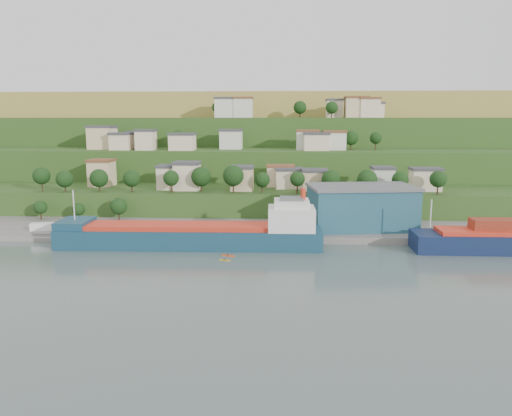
# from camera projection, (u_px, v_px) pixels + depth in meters

# --- Properties ---
(ground) EXTENTS (500.00, 500.00, 0.00)m
(ground) POSITION_uv_depth(u_px,v_px,m) (211.00, 257.00, 125.63)
(ground) COLOR #4C5C58
(ground) RESTS_ON ground
(quay) EXTENTS (220.00, 26.00, 4.00)m
(quay) POSITION_uv_depth(u_px,v_px,m) (289.00, 233.00, 152.06)
(quay) COLOR slate
(quay) RESTS_ON ground
(pebble_beach) EXTENTS (40.00, 18.00, 2.40)m
(pebble_beach) POSITION_uv_depth(u_px,v_px,m) (41.00, 235.00, 150.26)
(pebble_beach) COLOR slate
(pebble_beach) RESTS_ON ground
(hillside) EXTENTS (360.00, 210.86, 96.00)m
(hillside) POSITION_uv_depth(u_px,v_px,m) (253.00, 179.00, 291.40)
(hillside) COLOR #284719
(hillside) RESTS_ON ground
(cargo_ship_near) EXTENTS (71.75, 12.81, 18.39)m
(cargo_ship_near) POSITION_uv_depth(u_px,v_px,m) (198.00, 236.00, 135.41)
(cargo_ship_near) COLOR #153C50
(cargo_ship_near) RESTS_ON ground
(warehouse) EXTENTS (33.31, 23.07, 12.80)m
(warehouse) POSITION_uv_depth(u_px,v_px,m) (361.00, 207.00, 149.71)
(warehouse) COLOR #1F535D
(warehouse) RESTS_ON quay
(caravan) EXTENTS (6.84, 4.03, 2.99)m
(caravan) POSITION_uv_depth(u_px,v_px,m) (42.00, 228.00, 146.92)
(caravan) COLOR white
(caravan) RESTS_ON pebble_beach
(dinghy) EXTENTS (4.00, 1.73, 0.78)m
(dinghy) POSITION_uv_depth(u_px,v_px,m) (62.00, 233.00, 145.34)
(dinghy) COLOR silver
(dinghy) RESTS_ON pebble_beach
(kayak_orange) EXTENTS (3.42, 1.66, 0.85)m
(kayak_orange) POSITION_uv_depth(u_px,v_px,m) (228.00, 255.00, 126.71)
(kayak_orange) COLOR #DA4A13
(kayak_orange) RESTS_ON ground
(kayak_yellow) EXTENTS (2.89, 1.35, 0.72)m
(kayak_yellow) POSITION_uv_depth(u_px,v_px,m) (225.00, 260.00, 122.67)
(kayak_yellow) COLOR gold
(kayak_yellow) RESTS_ON ground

